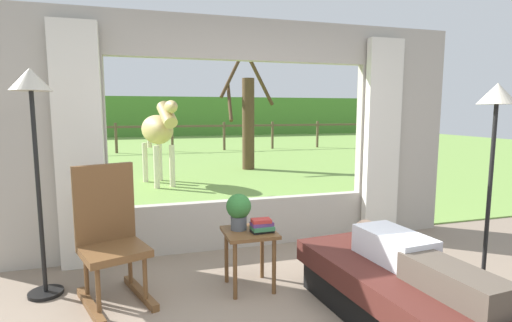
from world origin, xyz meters
name	(u,v)px	position (x,y,z in m)	size (l,w,h in m)	color
back_wall_with_window	(244,138)	(0.00, 2.26, 1.25)	(5.20, 0.12, 2.55)	#ADA599
curtain_panel_left	(79,148)	(-1.69, 2.12, 1.20)	(0.44, 0.10, 2.40)	silver
curtain_panel_right	(382,140)	(1.69, 2.12, 1.20)	(0.44, 0.10, 2.40)	silver
outdoor_pasture_lawn	(172,151)	(0.00, 13.16, 0.01)	(36.00, 21.68, 0.02)	#759E47
distant_hill_ridge	(159,116)	(0.00, 23.00, 1.20)	(36.00, 2.00, 2.40)	#4C8632
recliner_sofa	(404,294)	(0.71, 0.34, 0.22)	(1.05, 1.77, 0.42)	black
reclining_person	(411,257)	(0.71, 0.29, 0.52)	(0.39, 1.44, 0.22)	silver
rocking_chair	(110,235)	(-1.39, 1.34, 0.55)	(0.67, 0.80, 1.12)	brown
side_table	(249,241)	(-0.24, 1.20, 0.43)	(0.44, 0.44, 0.52)	brown
potted_plant	(239,209)	(-0.32, 1.26, 0.70)	(0.22, 0.22, 0.32)	#4C5156
book_stack	(262,226)	(-0.14, 1.14, 0.57)	(0.20, 0.15, 0.12)	black
floor_lamp_left	(33,114)	(-1.94, 1.57, 1.53)	(0.32, 0.32, 1.90)	black
floor_lamp_right	(495,123)	(1.83, 0.70, 1.45)	(0.32, 0.32, 1.79)	black
horse	(158,130)	(-0.77, 6.27, 1.16)	(0.85, 1.82, 1.73)	tan
pasture_tree	(247,119)	(1.56, 7.88, 1.33)	(1.36, 1.42, 3.17)	#4C3823
pasture_fence_line	(172,132)	(0.00, 12.98, 0.74)	(16.10, 0.10, 1.10)	brown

